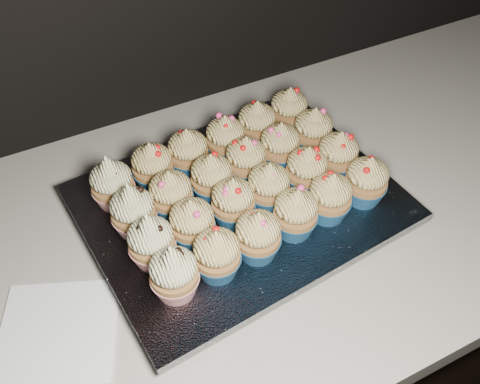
# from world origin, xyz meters

# --- Properties ---
(cabinet) EXTENTS (2.40, 0.60, 0.86)m
(cabinet) POSITION_xyz_m (0.00, 1.70, 0.43)
(cabinet) COLOR black
(cabinet) RESTS_ON ground
(worktop) EXTENTS (2.44, 0.64, 0.04)m
(worktop) POSITION_xyz_m (0.00, 1.70, 0.88)
(worktop) COLOR beige
(worktop) RESTS_ON cabinet
(napkin) EXTENTS (0.19, 0.19, 0.00)m
(napkin) POSITION_xyz_m (-0.37, 1.63, 0.90)
(napkin) COLOR white
(napkin) RESTS_ON worktop
(baking_tray) EXTENTS (0.44, 0.35, 0.02)m
(baking_tray) POSITION_xyz_m (-0.07, 1.70, 0.91)
(baking_tray) COLOR black
(baking_tray) RESTS_ON worktop
(foil_lining) EXTENTS (0.48, 0.39, 0.01)m
(foil_lining) POSITION_xyz_m (-0.07, 1.70, 0.93)
(foil_lining) COLOR silver
(foil_lining) RESTS_ON baking_tray
(cupcake_0) EXTENTS (0.06, 0.06, 0.10)m
(cupcake_0) POSITION_xyz_m (-0.21, 1.60, 0.97)
(cupcake_0) COLOR #B2181B
(cupcake_0) RESTS_ON foil_lining
(cupcake_1) EXTENTS (0.06, 0.06, 0.08)m
(cupcake_1) POSITION_xyz_m (-0.15, 1.60, 0.97)
(cupcake_1) COLOR #1B5483
(cupcake_1) RESTS_ON foil_lining
(cupcake_2) EXTENTS (0.06, 0.06, 0.08)m
(cupcake_2) POSITION_xyz_m (-0.09, 1.61, 0.97)
(cupcake_2) COLOR #1B5483
(cupcake_2) RESTS_ON foil_lining
(cupcake_3) EXTENTS (0.06, 0.06, 0.08)m
(cupcake_3) POSITION_xyz_m (-0.02, 1.62, 0.97)
(cupcake_3) COLOR #1B5483
(cupcake_3) RESTS_ON foil_lining
(cupcake_4) EXTENTS (0.06, 0.06, 0.08)m
(cupcake_4) POSITION_xyz_m (0.04, 1.62, 0.97)
(cupcake_4) COLOR #1B5483
(cupcake_4) RESTS_ON foil_lining
(cupcake_5) EXTENTS (0.06, 0.06, 0.08)m
(cupcake_5) POSITION_xyz_m (0.10, 1.62, 0.97)
(cupcake_5) COLOR #1B5483
(cupcake_5) RESTS_ON foil_lining
(cupcake_6) EXTENTS (0.06, 0.06, 0.10)m
(cupcake_6) POSITION_xyz_m (-0.22, 1.66, 0.97)
(cupcake_6) COLOR #B2181B
(cupcake_6) RESTS_ON foil_lining
(cupcake_7) EXTENTS (0.06, 0.06, 0.08)m
(cupcake_7) POSITION_xyz_m (-0.16, 1.66, 0.97)
(cupcake_7) COLOR #1B5483
(cupcake_7) RESTS_ON foil_lining
(cupcake_8) EXTENTS (0.06, 0.06, 0.08)m
(cupcake_8) POSITION_xyz_m (-0.09, 1.67, 0.97)
(cupcake_8) COLOR #1B5483
(cupcake_8) RESTS_ON foil_lining
(cupcake_9) EXTENTS (0.06, 0.06, 0.08)m
(cupcake_9) POSITION_xyz_m (-0.03, 1.68, 0.97)
(cupcake_9) COLOR #1B5483
(cupcake_9) RESTS_ON foil_lining
(cupcake_10) EXTENTS (0.06, 0.06, 0.08)m
(cupcake_10) POSITION_xyz_m (0.03, 1.68, 0.97)
(cupcake_10) COLOR #1B5483
(cupcake_10) RESTS_ON foil_lining
(cupcake_11) EXTENTS (0.06, 0.06, 0.08)m
(cupcake_11) POSITION_xyz_m (0.09, 1.69, 0.97)
(cupcake_11) COLOR #1B5483
(cupcake_11) RESTS_ON foil_lining
(cupcake_12) EXTENTS (0.06, 0.06, 0.10)m
(cupcake_12) POSITION_xyz_m (-0.22, 1.72, 0.97)
(cupcake_12) COLOR #B2181B
(cupcake_12) RESTS_ON foil_lining
(cupcake_13) EXTENTS (0.06, 0.06, 0.08)m
(cupcake_13) POSITION_xyz_m (-0.16, 1.73, 0.97)
(cupcake_13) COLOR #1B5483
(cupcake_13) RESTS_ON foil_lining
(cupcake_14) EXTENTS (0.06, 0.06, 0.08)m
(cupcake_14) POSITION_xyz_m (-0.10, 1.73, 0.97)
(cupcake_14) COLOR #1B5483
(cupcake_14) RESTS_ON foil_lining
(cupcake_15) EXTENTS (0.06, 0.06, 0.08)m
(cupcake_15) POSITION_xyz_m (-0.04, 1.74, 0.97)
(cupcake_15) COLOR #1B5483
(cupcake_15) RESTS_ON foil_lining
(cupcake_16) EXTENTS (0.06, 0.06, 0.08)m
(cupcake_16) POSITION_xyz_m (0.02, 1.75, 0.97)
(cupcake_16) COLOR #1B5483
(cupcake_16) RESTS_ON foil_lining
(cupcake_17) EXTENTS (0.06, 0.06, 0.08)m
(cupcake_17) POSITION_xyz_m (0.09, 1.75, 0.97)
(cupcake_17) COLOR #1B5483
(cupcake_17) RESTS_ON foil_lining
(cupcake_18) EXTENTS (0.06, 0.06, 0.10)m
(cupcake_18) POSITION_xyz_m (-0.23, 1.78, 0.97)
(cupcake_18) COLOR #B2181B
(cupcake_18) RESTS_ON foil_lining
(cupcake_19) EXTENTS (0.06, 0.06, 0.08)m
(cupcake_19) POSITION_xyz_m (-0.17, 1.79, 0.97)
(cupcake_19) COLOR #1B5483
(cupcake_19) RESTS_ON foil_lining
(cupcake_20) EXTENTS (0.06, 0.06, 0.08)m
(cupcake_20) POSITION_xyz_m (-0.11, 1.80, 0.97)
(cupcake_20) COLOR #1B5483
(cupcake_20) RESTS_ON foil_lining
(cupcake_21) EXTENTS (0.06, 0.06, 0.08)m
(cupcake_21) POSITION_xyz_m (-0.04, 1.80, 0.97)
(cupcake_21) COLOR #1B5483
(cupcake_21) RESTS_ON foil_lining
(cupcake_22) EXTENTS (0.06, 0.06, 0.08)m
(cupcake_22) POSITION_xyz_m (0.02, 1.81, 0.97)
(cupcake_22) COLOR #1B5483
(cupcake_22) RESTS_ON foil_lining
(cupcake_23) EXTENTS (0.06, 0.06, 0.08)m
(cupcake_23) POSITION_xyz_m (0.08, 1.81, 0.97)
(cupcake_23) COLOR #1B5483
(cupcake_23) RESTS_ON foil_lining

